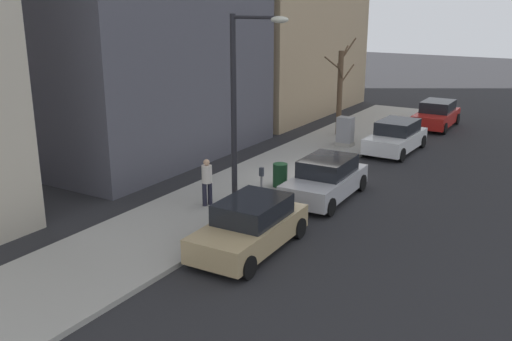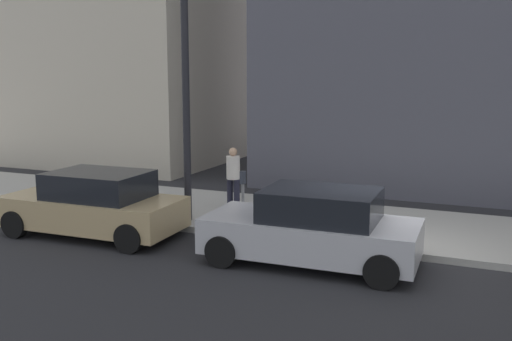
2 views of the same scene
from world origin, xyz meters
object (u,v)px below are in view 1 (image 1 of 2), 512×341
object	(u,v)px
parked_car_red	(437,115)
parked_car_white	(396,137)
utility_box	(345,132)
trash_bin	(280,175)
parked_car_tan	(250,226)
pedestrian_near_meter	(207,179)
parked_car_silver	(326,179)
streetlamp	(241,102)
bare_tree	(340,90)
parking_meter	(261,182)

from	to	relation	value
parked_car_red	parked_car_white	bearing A→B (deg)	87.62
utility_box	trash_bin	distance (m)	7.33
trash_bin	parked_car_tan	bearing A→B (deg)	110.15
parked_car_red	utility_box	xyz separation A→B (m)	(2.57, 7.34, 0.11)
pedestrian_near_meter	parked_car_red	bearing A→B (deg)	-174.86
parked_car_silver	streetlamp	xyz separation A→B (m)	(1.28, 3.71, 3.28)
parked_car_red	streetlamp	xyz separation A→B (m)	(1.55, 18.35, 3.28)
bare_tree	trash_bin	size ratio (longest dim) A/B	5.62
parked_car_red	streetlamp	size ratio (longest dim) A/B	0.65
parked_car_silver	utility_box	xyz separation A→B (m)	(2.30, -7.29, 0.11)
pedestrian_near_meter	parking_meter	bearing A→B (deg)	137.82
parked_car_tan	trash_bin	size ratio (longest dim) A/B	4.72
streetlamp	pedestrian_near_meter	size ratio (longest dim) A/B	3.92
parked_car_red	utility_box	world-z (taller)	utility_box
parked_car_silver	pedestrian_near_meter	size ratio (longest dim) A/B	2.56
parking_meter	pedestrian_near_meter	size ratio (longest dim) A/B	0.81
parked_car_white	pedestrian_near_meter	world-z (taller)	pedestrian_near_meter
parked_car_red	trash_bin	size ratio (longest dim) A/B	4.68
parked_car_red	streetlamp	world-z (taller)	streetlamp
parked_car_tan	trash_bin	world-z (taller)	parked_car_tan
streetlamp	trash_bin	world-z (taller)	streetlamp
parking_meter	trash_bin	world-z (taller)	parking_meter
parking_meter	streetlamp	xyz separation A→B (m)	(-0.17, 1.54, 3.04)
parked_car_silver	streetlamp	world-z (taller)	streetlamp
utility_box	parked_car_white	bearing A→B (deg)	-163.74
parked_car_white	parking_meter	world-z (taller)	parked_car_white
utility_box	streetlamp	size ratio (longest dim) A/B	0.22
parking_meter	trash_bin	size ratio (longest dim) A/B	1.50
parked_car_white	utility_box	bearing A→B (deg)	17.87
parking_meter	parked_car_red	bearing A→B (deg)	-95.83
parked_car_white	trash_bin	size ratio (longest dim) A/B	4.72
parking_meter	trash_bin	bearing A→B (deg)	-78.23
parking_meter	utility_box	bearing A→B (deg)	-84.87
parked_car_tan	bare_tree	size ratio (longest dim) A/B	0.84
parking_meter	utility_box	xyz separation A→B (m)	(0.85, -9.47, -0.13)
utility_box	bare_tree	size ratio (longest dim) A/B	0.28
parked_car_red	trash_bin	xyz separation A→B (m)	(2.17, 14.65, -0.14)
parked_car_red	pedestrian_near_meter	xyz separation A→B (m)	(3.31, 17.82, 0.35)
bare_tree	pedestrian_near_meter	size ratio (longest dim) A/B	3.05
parked_car_tan	streetlamp	xyz separation A→B (m)	(1.32, -1.58, 3.28)
pedestrian_near_meter	trash_bin	bearing A→B (deg)	175.74
parked_car_silver	parking_meter	bearing A→B (deg)	54.88
parked_car_white	parked_car_silver	size ratio (longest dim) A/B	1.00
parking_meter	utility_box	distance (m)	9.51
bare_tree	trash_bin	distance (m)	9.84
parking_meter	parked_car_white	bearing A→B (deg)	-98.38
parked_car_silver	pedestrian_near_meter	distance (m)	4.42
parked_car_red	bare_tree	xyz separation A→B (m)	(3.86, 5.16, 1.79)
parked_car_white	parked_car_silver	world-z (taller)	same
parked_car_red	pedestrian_near_meter	world-z (taller)	pedestrian_near_meter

